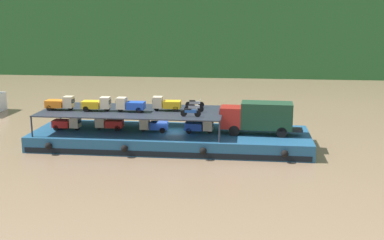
{
  "coord_description": "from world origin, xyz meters",
  "views": [
    {
      "loc": [
        7.37,
        -45.65,
        13.03
      ],
      "look_at": [
        2.11,
        0.0,
        2.7
      ],
      "focal_mm": 45.4,
      "sensor_mm": 36.0,
      "label": 1
    }
  ],
  "objects_px": {
    "mini_truck_lower_mid": "(153,125)",
    "mini_truck_upper_fore": "(130,105)",
    "mini_truck_lower_stern": "(67,123)",
    "cargo_barge": "(171,139)",
    "motorcycle_upper_stbd": "(195,103)",
    "mini_truck_lower_fore": "(200,126)",
    "mini_truck_upper_mid": "(97,104)",
    "mini_truck_upper_bow": "(166,104)",
    "motorcycle_upper_port": "(190,112)",
    "covered_lorry": "(258,117)",
    "mini_truck_upper_stern": "(60,103)",
    "mini_truck_lower_aft": "(109,123)",
    "motorcycle_upper_centre": "(194,108)"
  },
  "relations": [
    {
      "from": "mini_truck_lower_mid",
      "to": "mini_truck_upper_bow",
      "type": "distance_m",
      "value": 2.42
    },
    {
      "from": "mini_truck_lower_aft",
      "to": "mini_truck_upper_mid",
      "type": "xyz_separation_m",
      "value": [
        -0.96,
        -0.56,
        2.0
      ]
    },
    {
      "from": "motorcycle_upper_centre",
      "to": "motorcycle_upper_stbd",
      "type": "distance_m",
      "value": 2.18
    },
    {
      "from": "cargo_barge",
      "to": "mini_truck_upper_bow",
      "type": "bearing_deg",
      "value": 141.31
    },
    {
      "from": "cargo_barge",
      "to": "covered_lorry",
      "type": "relative_size",
      "value": 3.4
    },
    {
      "from": "cargo_barge",
      "to": "mini_truck_upper_stern",
      "type": "distance_m",
      "value": 11.41
    },
    {
      "from": "cargo_barge",
      "to": "mini_truck_upper_stern",
      "type": "relative_size",
      "value": 9.79
    },
    {
      "from": "covered_lorry",
      "to": "motorcycle_upper_port",
      "type": "relative_size",
      "value": 4.16
    },
    {
      "from": "mini_truck_lower_stern",
      "to": "mini_truck_upper_fore",
      "type": "relative_size",
      "value": 1.01
    },
    {
      "from": "covered_lorry",
      "to": "mini_truck_lower_mid",
      "type": "relative_size",
      "value": 2.84
    },
    {
      "from": "mini_truck_lower_mid",
      "to": "mini_truck_upper_fore",
      "type": "height_order",
      "value": "mini_truck_upper_fore"
    },
    {
      "from": "cargo_barge",
      "to": "mini_truck_upper_mid",
      "type": "xyz_separation_m",
      "value": [
        -7.16,
        -0.54,
        3.44
      ]
    },
    {
      "from": "mini_truck_lower_stern",
      "to": "mini_truck_lower_mid",
      "type": "height_order",
      "value": "same"
    },
    {
      "from": "mini_truck_upper_fore",
      "to": "motorcycle_upper_centre",
      "type": "bearing_deg",
      "value": 5.43
    },
    {
      "from": "mini_truck_upper_bow",
      "to": "motorcycle_upper_port",
      "type": "height_order",
      "value": "mini_truck_upper_bow"
    },
    {
      "from": "mini_truck_lower_fore",
      "to": "mini_truck_upper_mid",
      "type": "xyz_separation_m",
      "value": [
        -10.04,
        -0.36,
        2.0
      ]
    },
    {
      "from": "mini_truck_lower_stern",
      "to": "motorcycle_upper_centre",
      "type": "distance_m",
      "value": 12.72
    },
    {
      "from": "mini_truck_lower_aft",
      "to": "mini_truck_upper_bow",
      "type": "xyz_separation_m",
      "value": [
        5.74,
        0.36,
        2.0
      ]
    },
    {
      "from": "mini_truck_lower_fore",
      "to": "mini_truck_upper_mid",
      "type": "bearing_deg",
      "value": -177.97
    },
    {
      "from": "motorcycle_upper_centre",
      "to": "motorcycle_upper_stbd",
      "type": "height_order",
      "value": "same"
    },
    {
      "from": "mini_truck_upper_fore",
      "to": "motorcycle_upper_stbd",
      "type": "xyz_separation_m",
      "value": [
        5.97,
        2.76,
        -0.26
      ]
    },
    {
      "from": "mini_truck_upper_fore",
      "to": "mini_truck_upper_bow",
      "type": "height_order",
      "value": "same"
    },
    {
      "from": "mini_truck_upper_fore",
      "to": "mini_truck_lower_fore",
      "type": "bearing_deg",
      "value": 3.19
    },
    {
      "from": "motorcycle_upper_stbd",
      "to": "motorcycle_upper_port",
      "type": "bearing_deg",
      "value": -88.63
    },
    {
      "from": "mini_truck_lower_fore",
      "to": "mini_truck_upper_mid",
      "type": "distance_m",
      "value": 10.24
    },
    {
      "from": "mini_truck_upper_stern",
      "to": "motorcycle_upper_port",
      "type": "distance_m",
      "value": 13.19
    },
    {
      "from": "mini_truck_lower_mid",
      "to": "mini_truck_upper_fore",
      "type": "relative_size",
      "value": 1.01
    },
    {
      "from": "mini_truck_lower_aft",
      "to": "mini_truck_upper_mid",
      "type": "height_order",
      "value": "mini_truck_upper_mid"
    },
    {
      "from": "cargo_barge",
      "to": "motorcycle_upper_stbd",
      "type": "xyz_separation_m",
      "value": [
        2.12,
        2.2,
        3.18
      ]
    },
    {
      "from": "mini_truck_lower_aft",
      "to": "mini_truck_upper_bow",
      "type": "distance_m",
      "value": 6.09
    },
    {
      "from": "motorcycle_upper_centre",
      "to": "mini_truck_upper_fore",
      "type": "bearing_deg",
      "value": -174.57
    },
    {
      "from": "mini_truck_upper_stern",
      "to": "motorcycle_upper_port",
      "type": "relative_size",
      "value": 1.45
    },
    {
      "from": "cargo_barge",
      "to": "mini_truck_lower_stern",
      "type": "height_order",
      "value": "mini_truck_lower_stern"
    },
    {
      "from": "cargo_barge",
      "to": "mini_truck_lower_aft",
      "type": "bearing_deg",
      "value": 179.86
    },
    {
      "from": "covered_lorry",
      "to": "mini_truck_lower_fore",
      "type": "height_order",
      "value": "covered_lorry"
    },
    {
      "from": "mini_truck_upper_stern",
      "to": "mini_truck_lower_aft",
      "type": "bearing_deg",
      "value": 6.68
    },
    {
      "from": "mini_truck_lower_aft",
      "to": "motorcycle_upper_port",
      "type": "relative_size",
      "value": 1.46
    },
    {
      "from": "mini_truck_lower_mid",
      "to": "covered_lorry",
      "type": "bearing_deg",
      "value": 1.24
    },
    {
      "from": "motorcycle_upper_port",
      "to": "mini_truck_upper_fore",
      "type": "bearing_deg",
      "value": 165.31
    },
    {
      "from": "mini_truck_lower_mid",
      "to": "mini_truck_upper_mid",
      "type": "distance_m",
      "value": 5.85
    },
    {
      "from": "mini_truck_lower_mid",
      "to": "motorcycle_upper_centre",
      "type": "height_order",
      "value": "motorcycle_upper_centre"
    },
    {
      "from": "mini_truck_upper_mid",
      "to": "mini_truck_lower_fore",
      "type": "bearing_deg",
      "value": 2.03
    },
    {
      "from": "cargo_barge",
      "to": "mini_truck_lower_stern",
      "type": "relative_size",
      "value": 9.71
    },
    {
      "from": "motorcycle_upper_centre",
      "to": "mini_truck_lower_mid",
      "type": "bearing_deg",
      "value": -175.75
    },
    {
      "from": "mini_truck_lower_fore",
      "to": "motorcycle_upper_centre",
      "type": "relative_size",
      "value": 1.47
    },
    {
      "from": "mini_truck_lower_aft",
      "to": "mini_truck_lower_fore",
      "type": "xyz_separation_m",
      "value": [
        9.08,
        -0.2,
        0.0
      ]
    },
    {
      "from": "mini_truck_lower_aft",
      "to": "mini_truck_lower_mid",
      "type": "height_order",
      "value": "same"
    },
    {
      "from": "mini_truck_upper_stern",
      "to": "mini_truck_upper_fore",
      "type": "distance_m",
      "value": 7.01
    },
    {
      "from": "cargo_barge",
      "to": "motorcycle_upper_centre",
      "type": "xyz_separation_m",
      "value": [
        2.29,
        0.02,
        3.18
      ]
    },
    {
      "from": "motorcycle_upper_centre",
      "to": "mini_truck_lower_aft",
      "type": "bearing_deg",
      "value": -179.95
    }
  ]
}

